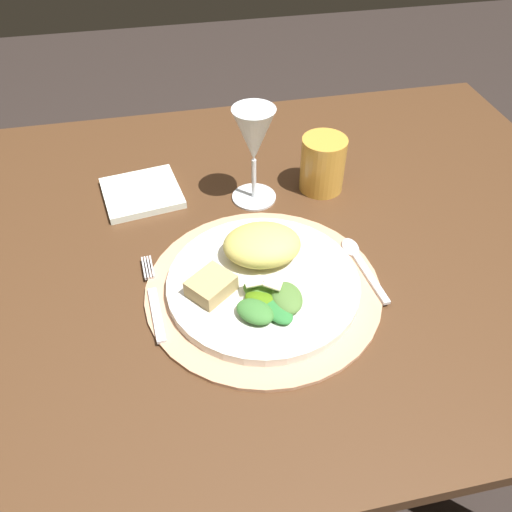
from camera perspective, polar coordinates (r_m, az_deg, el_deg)
The scene contains 12 objects.
ground_plane at distance 1.42m, azimuth 1.54°, elevation -20.12°, with size 6.00×6.00×0.00m, color #2B231F.
dining_table at distance 0.95m, azimuth 2.17°, elevation -4.89°, with size 1.12×0.86×0.73m.
placemat at distance 0.74m, azimuth 0.79°, elevation -3.57°, with size 0.34×0.34×0.01m, color tan.
dinner_plate at distance 0.73m, azimuth 0.80°, elevation -3.01°, with size 0.27×0.27×0.02m, color silver.
pasta_serving at distance 0.75m, azimuth 0.67°, elevation 1.25°, with size 0.11×0.09×0.05m, color #D5C45D.
salad_greens at distance 0.69m, azimuth 1.50°, elevation -5.08°, with size 0.10×0.10×0.03m.
bread_piece at distance 0.71m, azimuth -4.95°, elevation -3.27°, with size 0.06×0.05×0.02m, color tan.
fork at distance 0.73m, azimuth -11.13°, elevation -4.85°, with size 0.02×0.16×0.00m.
spoon at distance 0.79m, azimuth 11.13°, elevation -0.27°, with size 0.03×0.14×0.01m.
napkin at distance 0.93m, azimuth -12.43°, elevation 6.78°, with size 0.13×0.12×0.01m, color white.
wine_glass at distance 0.84m, azimuth -0.24°, elevation 12.71°, with size 0.08×0.08×0.17m.
amber_tumbler at distance 0.91m, azimuth 7.33°, elevation 9.97°, with size 0.08×0.08×0.10m, color gold.
Camera 1 is at (-0.16, -0.61, 1.27)m, focal length 36.43 mm.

